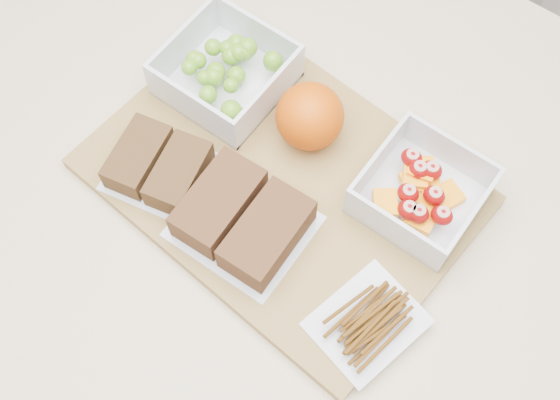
% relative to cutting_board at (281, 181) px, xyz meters
% --- Properties ---
extents(ground, '(4.00, 4.00, 0.00)m').
position_rel_cutting_board_xyz_m(ground, '(-0.00, -0.03, -0.91)').
color(ground, gray).
rests_on(ground, ground).
extents(counter, '(1.20, 0.90, 0.90)m').
position_rel_cutting_board_xyz_m(counter, '(-0.00, -0.03, -0.46)').
color(counter, beige).
rests_on(counter, ground).
extents(cutting_board, '(0.44, 0.33, 0.02)m').
position_rel_cutting_board_xyz_m(cutting_board, '(0.00, 0.00, 0.00)').
color(cutting_board, olive).
rests_on(cutting_board, counter).
extents(grape_container, '(0.14, 0.14, 0.06)m').
position_rel_cutting_board_xyz_m(grape_container, '(-0.13, 0.07, 0.03)').
color(grape_container, silver).
rests_on(grape_container, cutting_board).
extents(fruit_container, '(0.12, 0.12, 0.05)m').
position_rel_cutting_board_xyz_m(fruit_container, '(0.14, 0.07, 0.03)').
color(fruit_container, silver).
rests_on(fruit_container, cutting_board).
extents(orange, '(0.08, 0.08, 0.08)m').
position_rel_cutting_board_xyz_m(orange, '(-0.01, 0.07, 0.05)').
color(orange, '#DB5105').
rests_on(orange, cutting_board).
extents(sandwich_bag_left, '(0.13, 0.12, 0.04)m').
position_rel_cutting_board_xyz_m(sandwich_bag_left, '(-0.12, -0.08, 0.03)').
color(sandwich_bag_left, silver).
rests_on(sandwich_bag_left, cutting_board).
extents(sandwich_bag_center, '(0.14, 0.13, 0.04)m').
position_rel_cutting_board_xyz_m(sandwich_bag_center, '(0.00, -0.07, 0.03)').
color(sandwich_bag_center, silver).
rests_on(sandwich_bag_center, cutting_board).
extents(pretzel_bag, '(0.11, 0.13, 0.03)m').
position_rel_cutting_board_xyz_m(pretzel_bag, '(0.17, -0.08, 0.02)').
color(pretzel_bag, silver).
rests_on(pretzel_bag, cutting_board).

